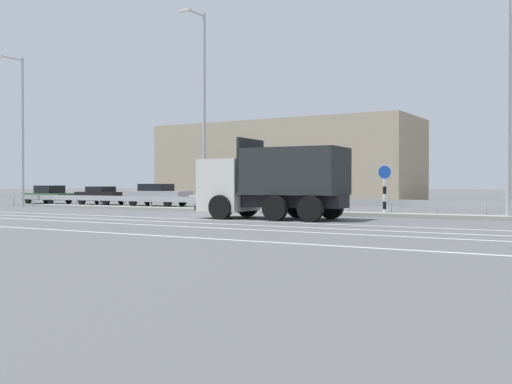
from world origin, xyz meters
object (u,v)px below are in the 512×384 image
dump_truck (256,188)px  median_road_sign (385,190)px  parked_car_0 (49,195)px  street_lamp_1 (203,104)px  parked_car_1 (102,195)px  parked_car_3 (225,198)px  street_lamp_0 (21,125)px  parked_car_2 (157,195)px  street_lamp_2 (508,94)px

dump_truck → median_road_sign: (4.31, 4.31, -0.09)m
dump_truck → parked_car_0: (-24.42, 9.19, -0.61)m
street_lamp_1 → parked_car_1: size_ratio=2.77×
dump_truck → parked_car_0: size_ratio=1.41×
street_lamp_1 → parked_car_3: (-1.97, 5.09, -5.22)m
street_lamp_0 → street_lamp_1: (15.44, -0.20, 0.34)m
parked_car_0 → parked_car_2: parked_car_2 is taller
parked_car_1 → parked_car_2: parked_car_2 is taller
dump_truck → parked_car_3: bearing=36.0°
dump_truck → street_lamp_2: 11.19m
street_lamp_2 → parked_car_0: street_lamp_2 is taller
street_lamp_0 → parked_car_1: 7.50m
dump_truck → street_lamp_1: bearing=50.5°
dump_truck → median_road_sign: bearing=-49.4°
parked_car_1 → street_lamp_2: bearing=78.4°
street_lamp_1 → street_lamp_2: bearing=0.6°
street_lamp_2 → parked_car_1: bearing=169.4°
parked_car_1 → parked_car_2: (5.42, -0.08, 0.08)m
dump_truck → parked_car_2: size_ratio=1.35×
parked_car_3 → dump_truck: bearing=39.3°
parked_car_0 → dump_truck: bearing=-107.3°
street_lamp_2 → parked_car_3: street_lamp_2 is taller
median_road_sign → street_lamp_0: 25.96m
parked_car_1 → dump_truck: bearing=62.3°
street_lamp_1 → parked_car_0: size_ratio=2.33×
median_road_sign → street_lamp_2: bearing=-0.4°
median_road_sign → street_lamp_0: size_ratio=0.24×
street_lamp_1 → parked_car_0: (-18.56, 5.08, -5.15)m
street_lamp_2 → parked_car_3: bearing=164.2°
street_lamp_1 → street_lamp_2: size_ratio=1.13×
street_lamp_1 → parked_car_3: street_lamp_1 is taller
parked_car_1 → parked_car_0: bearing=-86.0°
dump_truck → street_lamp_0: (-21.30, 4.31, 4.21)m
parked_car_0 → parked_car_1: size_ratio=1.18×
median_road_sign → parked_car_1: size_ratio=0.61×
street_lamp_2 → parked_car_0: 34.64m
median_road_sign → parked_car_3: 13.10m
dump_truck → street_lamp_2: street_lamp_2 is taller
street_lamp_0 → street_lamp_2: street_lamp_0 is taller
dump_truck → parked_car_1: bearing=58.9°
street_lamp_0 → parked_car_0: 7.53m
street_lamp_0 → parked_car_1: (2.12, 5.34, -4.82)m
median_road_sign → parked_car_1: (-23.49, 5.34, -0.52)m
street_lamp_1 → parked_car_0: street_lamp_1 is taller
street_lamp_1 → median_road_sign: bearing=1.1°
median_road_sign → dump_truck: bearing=-135.0°
parked_car_2 → parked_car_3: (5.93, -0.37, -0.14)m
street_lamp_2 → dump_truck: bearing=-155.9°
street_lamp_0 → parked_car_1: street_lamp_0 is taller
street_lamp_0 → parked_car_3: (13.46, 4.89, -4.88)m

